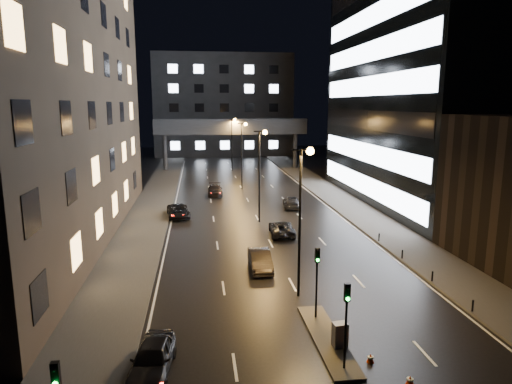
# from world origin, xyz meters

# --- Properties ---
(ground) EXTENTS (160.00, 160.00, 0.00)m
(ground) POSITION_xyz_m (0.00, 40.00, 0.00)
(ground) COLOR black
(ground) RESTS_ON ground
(sidewalk_left) EXTENTS (5.00, 110.00, 0.15)m
(sidewalk_left) POSITION_xyz_m (-12.50, 35.00, 0.07)
(sidewalk_left) COLOR #383533
(sidewalk_left) RESTS_ON ground
(sidewalk_right) EXTENTS (5.00, 110.00, 0.15)m
(sidewalk_right) POSITION_xyz_m (12.50, 35.00, 0.07)
(sidewalk_right) COLOR #383533
(sidewalk_right) RESTS_ON ground
(building_left) EXTENTS (15.00, 48.00, 40.00)m
(building_left) POSITION_xyz_m (-22.50, 24.00, 20.00)
(building_left) COLOR #2D2319
(building_left) RESTS_ON ground
(building_right_glass) EXTENTS (20.00, 36.00, 45.00)m
(building_right_glass) POSITION_xyz_m (25.00, 36.00, 22.50)
(building_right_glass) COLOR black
(building_right_glass) RESTS_ON ground
(building_far) EXTENTS (34.00, 14.00, 25.00)m
(building_far) POSITION_xyz_m (0.00, 98.00, 12.50)
(building_far) COLOR #333335
(building_far) RESTS_ON ground
(skybridge) EXTENTS (30.00, 3.00, 10.00)m
(skybridge) POSITION_xyz_m (0.00, 70.00, 8.34)
(skybridge) COLOR #333335
(skybridge) RESTS_ON ground
(median_island) EXTENTS (1.60, 8.00, 0.15)m
(median_island) POSITION_xyz_m (0.30, 2.00, 0.07)
(median_island) COLOR #383533
(median_island) RESTS_ON ground
(traffic_signal_near) EXTENTS (0.28, 0.34, 4.40)m
(traffic_signal_near) POSITION_xyz_m (0.30, 4.49, 3.09)
(traffic_signal_near) COLOR black
(traffic_signal_near) RESTS_ON median_island
(traffic_signal_far) EXTENTS (0.28, 0.34, 4.40)m
(traffic_signal_far) POSITION_xyz_m (0.30, -1.01, 3.09)
(traffic_signal_far) COLOR black
(traffic_signal_far) RESTS_ON median_island
(bollard_row) EXTENTS (0.12, 25.12, 0.90)m
(bollard_row) POSITION_xyz_m (10.20, 6.50, 0.45)
(bollard_row) COLOR black
(bollard_row) RESTS_ON ground
(streetlight_near) EXTENTS (1.45, 0.50, 10.15)m
(streetlight_near) POSITION_xyz_m (0.16, 8.00, 6.50)
(streetlight_near) COLOR black
(streetlight_near) RESTS_ON ground
(streetlight_mid_a) EXTENTS (1.45, 0.50, 10.15)m
(streetlight_mid_a) POSITION_xyz_m (0.16, 28.00, 6.50)
(streetlight_mid_a) COLOR black
(streetlight_mid_a) RESTS_ON ground
(streetlight_mid_b) EXTENTS (1.45, 0.50, 10.15)m
(streetlight_mid_b) POSITION_xyz_m (0.16, 48.00, 6.50)
(streetlight_mid_b) COLOR black
(streetlight_mid_b) RESTS_ON ground
(streetlight_far) EXTENTS (1.45, 0.50, 10.15)m
(streetlight_far) POSITION_xyz_m (0.16, 68.00, 6.50)
(streetlight_far) COLOR black
(streetlight_far) RESTS_ON ground
(car_away_a) EXTENTS (2.32, 4.81, 1.58)m
(car_away_a) POSITION_xyz_m (-9.00, 0.01, 0.79)
(car_away_a) COLOR black
(car_away_a) RESTS_ON ground
(car_away_b) EXTENTS (1.67, 4.65, 1.53)m
(car_away_b) POSITION_xyz_m (-1.89, 13.40, 0.76)
(car_away_b) COLOR black
(car_away_b) RESTS_ON ground
(car_away_c) EXTENTS (3.01, 5.43, 1.44)m
(car_away_c) POSITION_xyz_m (-9.00, 31.40, 0.72)
(car_away_c) COLOR black
(car_away_c) RESTS_ON ground
(car_away_d) EXTENTS (2.18, 5.14, 1.48)m
(car_away_d) POSITION_xyz_m (-4.27, 43.76, 0.74)
(car_away_d) COLOR black
(car_away_d) RESTS_ON ground
(car_toward_a) EXTENTS (2.57, 5.06, 1.37)m
(car_toward_a) POSITION_xyz_m (1.55, 22.74, 0.68)
(car_toward_a) COLOR black
(car_toward_a) RESTS_ON ground
(car_toward_b) EXTENTS (2.61, 5.05, 1.40)m
(car_toward_b) POSITION_xyz_m (4.97, 34.60, 0.70)
(car_toward_b) COLOR black
(car_toward_b) RESTS_ON ground
(utility_cabinet) EXTENTS (0.82, 0.65, 1.32)m
(utility_cabinet) POSITION_xyz_m (0.70, 1.02, 0.81)
(utility_cabinet) COLOR #555558
(utility_cabinet) RESTS_ON median_island
(cone_a) EXTENTS (0.47, 0.47, 0.49)m
(cone_a) POSITION_xyz_m (2.97, -2.52, 0.25)
(cone_a) COLOR red
(cone_a) RESTS_ON ground
(cone_b) EXTENTS (0.48, 0.48, 0.47)m
(cone_b) POSITION_xyz_m (1.86, -0.45, 0.24)
(cone_b) COLOR #FF400D
(cone_b) RESTS_ON ground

